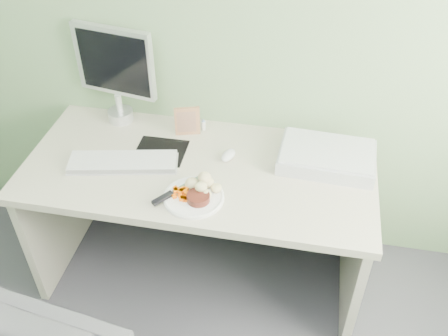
% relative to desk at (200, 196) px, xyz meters
% --- Properties ---
extents(wall_back, '(3.50, 0.00, 3.50)m').
position_rel_desk_xyz_m(wall_back, '(0.00, 0.38, 0.80)').
color(wall_back, '#6D8A61').
rests_on(wall_back, floor).
extents(desk, '(1.60, 0.75, 0.73)m').
position_rel_desk_xyz_m(desk, '(0.00, 0.00, 0.00)').
color(desk, beige).
rests_on(desk, floor).
extents(plate, '(0.26, 0.26, 0.01)m').
position_rel_desk_xyz_m(plate, '(0.03, -0.21, 0.19)').
color(plate, white).
rests_on(plate, desk).
extents(steak, '(0.13, 0.13, 0.03)m').
position_rel_desk_xyz_m(steak, '(0.05, -0.23, 0.21)').
color(steak, black).
rests_on(steak, plate).
extents(potato_pile, '(0.13, 0.12, 0.06)m').
position_rel_desk_xyz_m(potato_pile, '(0.06, -0.16, 0.23)').
color(potato_pile, tan).
rests_on(potato_pile, plate).
extents(carrot_heap, '(0.08, 0.07, 0.04)m').
position_rel_desk_xyz_m(carrot_heap, '(-0.02, -0.22, 0.22)').
color(carrot_heap, '#FF6405').
rests_on(carrot_heap, plate).
extents(steak_knife, '(0.17, 0.22, 0.02)m').
position_rel_desk_xyz_m(steak_knife, '(-0.07, -0.23, 0.21)').
color(steak_knife, silver).
rests_on(steak_knife, plate).
extents(mousepad, '(0.24, 0.21, 0.00)m').
position_rel_desk_xyz_m(mousepad, '(-0.20, 0.08, 0.18)').
color(mousepad, black).
rests_on(mousepad, desk).
extents(keyboard, '(0.51, 0.24, 0.02)m').
position_rel_desk_xyz_m(keyboard, '(-0.34, -0.05, 0.20)').
color(keyboard, white).
rests_on(keyboard, desk).
extents(computer_mouse, '(0.08, 0.11, 0.03)m').
position_rel_desk_xyz_m(computer_mouse, '(0.12, 0.09, 0.20)').
color(computer_mouse, white).
rests_on(computer_mouse, desk).
extents(photo_frame, '(0.12, 0.05, 0.15)m').
position_rel_desk_xyz_m(photo_frame, '(-0.11, 0.24, 0.26)').
color(photo_frame, '#976A46').
rests_on(photo_frame, desk).
extents(eyedrop_bottle, '(0.02, 0.02, 0.07)m').
position_rel_desk_xyz_m(eyedrop_bottle, '(-0.04, 0.29, 0.21)').
color(eyedrop_bottle, white).
rests_on(eyedrop_bottle, desk).
extents(scanner, '(0.44, 0.31, 0.07)m').
position_rel_desk_xyz_m(scanner, '(0.57, 0.14, 0.22)').
color(scanner, silver).
rests_on(scanner, desk).
extents(monitor, '(0.41, 0.14, 0.49)m').
position_rel_desk_xyz_m(monitor, '(-0.48, 0.31, 0.46)').
color(monitor, silver).
rests_on(monitor, desk).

